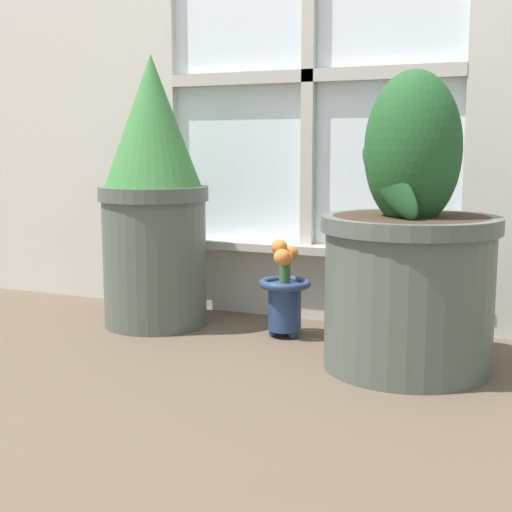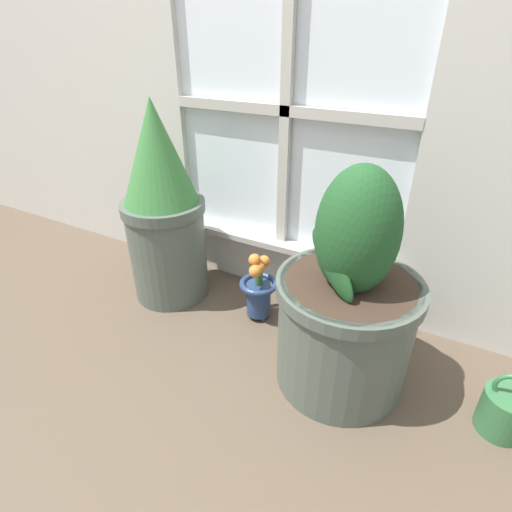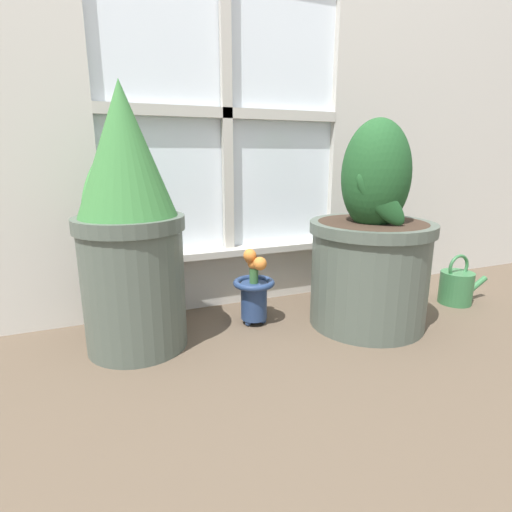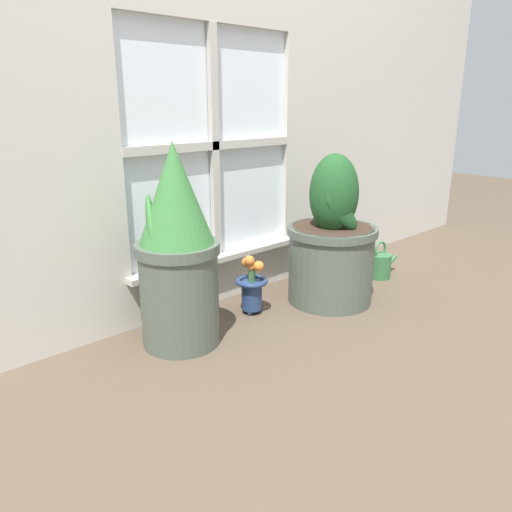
% 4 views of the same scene
% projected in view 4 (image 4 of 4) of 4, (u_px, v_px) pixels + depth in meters
% --- Properties ---
extents(ground_plane, '(10.00, 10.00, 0.00)m').
position_uv_depth(ground_plane, '(311.00, 340.00, 1.93)').
color(ground_plane, brown).
extents(potted_plant_left, '(0.31, 0.31, 0.76)m').
position_uv_depth(potted_plant_left, '(177.00, 251.00, 1.81)').
color(potted_plant_left, '#4C564C').
rests_on(potted_plant_left, ground_plane).
extents(potted_plant_right, '(0.40, 0.40, 0.67)m').
position_uv_depth(potted_plant_right, '(332.00, 246.00, 2.24)').
color(potted_plant_right, '#4C564C').
rests_on(potted_plant_right, ground_plane).
extents(flower_vase, '(0.14, 0.14, 0.26)m').
position_uv_depth(flower_vase, '(252.00, 286.00, 2.15)').
color(flower_vase, navy).
rests_on(flower_vase, ground_plane).
extents(watering_can, '(0.22, 0.12, 0.20)m').
position_uv_depth(watering_can, '(379.00, 265.00, 2.60)').
color(watering_can, '#336B3D').
rests_on(watering_can, ground_plane).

